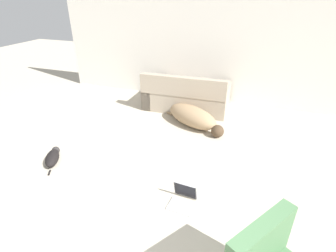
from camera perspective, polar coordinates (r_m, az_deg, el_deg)
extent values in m
cube|color=silver|center=(5.84, 10.12, 18.39)|extent=(7.13, 0.06, 2.77)
cube|color=tan|center=(5.66, 4.08, 5.99)|extent=(1.75, 0.96, 0.41)
cube|color=tan|center=(5.16, 3.13, 8.56)|extent=(1.73, 0.19, 0.39)
cube|color=tan|center=(5.51, 11.84, 5.66)|extent=(0.23, 0.91, 0.55)
cube|color=tan|center=(5.85, -3.23, 7.48)|extent=(0.23, 0.91, 0.55)
ellipsoid|color=#A38460|center=(4.90, 5.25, 2.15)|extent=(1.18, 0.92, 0.36)
sphere|color=#493726|center=(4.59, 10.72, -1.12)|extent=(0.30, 0.30, 0.22)
cylinder|color=#A38460|center=(5.41, -0.09, 2.99)|extent=(0.27, 0.18, 0.05)
ellipsoid|color=black|center=(4.23, -23.88, -6.40)|extent=(0.37, 0.45, 0.16)
sphere|color=#2D2B2B|center=(4.44, -23.25, -4.90)|extent=(0.16, 0.16, 0.12)
cylinder|color=black|center=(4.06, -24.40, -9.24)|extent=(0.07, 0.10, 0.02)
cube|color=#B7B7BC|center=(3.24, 2.80, -16.99)|extent=(0.31, 0.25, 0.02)
cube|color=#B7B7BC|center=(3.26, 3.81, -13.80)|extent=(0.30, 0.09, 0.23)
cube|color=black|center=(3.25, 3.75, -13.91)|extent=(0.27, 0.08, 0.21)
cube|color=maroon|center=(3.10, 20.46, -21.88)|extent=(0.24, 0.23, 0.02)
cube|color=#4C754C|center=(2.20, 19.32, -23.30)|extent=(0.46, 0.62, 0.44)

